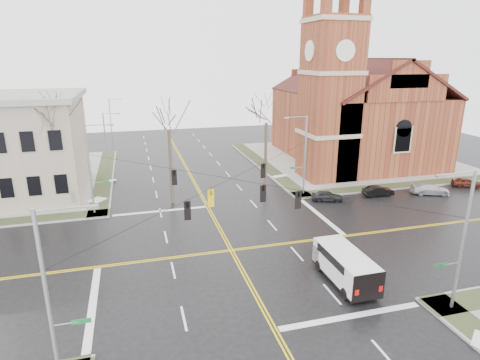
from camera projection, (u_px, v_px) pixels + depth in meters
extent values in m
plane|color=black|center=(231.00, 250.00, 33.13)|extent=(120.00, 120.00, 0.00)
cube|color=gray|center=(348.00, 159.00, 62.45)|extent=(30.00, 30.00, 0.15)
cube|color=#2F381F|center=(264.00, 165.00, 58.96)|extent=(2.00, 30.00, 0.02)
cube|color=#2F381F|center=(405.00, 185.00, 49.70)|extent=(30.00, 2.00, 0.02)
cube|color=#2F381F|center=(104.00, 176.00, 53.33)|extent=(2.00, 30.00, 0.02)
cube|color=gold|center=(230.00, 250.00, 33.10)|extent=(0.12, 100.00, 0.01)
cube|color=gold|center=(233.00, 250.00, 33.16)|extent=(0.12, 100.00, 0.01)
cube|color=gold|center=(232.00, 251.00, 33.02)|extent=(100.00, 0.12, 0.01)
cube|color=gold|center=(231.00, 250.00, 33.24)|extent=(100.00, 0.12, 0.01)
cube|color=silver|center=(351.00, 316.00, 24.70)|extent=(9.50, 0.50, 0.01)
cube|color=silver|center=(160.00, 211.00, 41.56)|extent=(9.50, 0.50, 0.01)
cube|color=silver|center=(93.00, 304.00, 25.88)|extent=(0.50, 9.50, 0.01)
cube|color=silver|center=(320.00, 216.00, 40.38)|extent=(0.50, 9.50, 0.01)
cube|color=maroon|center=(330.00, 101.00, 50.14)|extent=(6.00, 6.00, 20.00)
cube|color=#B5A88B|center=(335.00, 20.00, 47.35)|extent=(6.30, 6.30, 0.50)
cylinder|color=silver|center=(346.00, 51.00, 45.57)|extent=(2.40, 0.15, 2.40)
cylinder|color=silver|center=(310.00, 51.00, 47.61)|extent=(0.15, 2.40, 2.40)
cube|color=maroon|center=(353.00, 126.00, 62.17)|extent=(18.00, 24.00, 10.00)
cube|color=maroon|center=(314.00, 156.00, 55.15)|extent=(2.00, 5.00, 4.40)
cylinder|color=gray|center=(305.00, 156.00, 45.26)|extent=(0.20, 0.20, 9.00)
cylinder|color=gray|center=(300.00, 167.00, 45.51)|extent=(1.20, 0.06, 0.06)
cube|color=#11632C|center=(294.00, 168.00, 45.33)|extent=(0.90, 0.04, 0.25)
cylinder|color=gray|center=(297.00, 117.00, 43.67)|extent=(2.40, 0.08, 0.08)
cube|color=gray|center=(286.00, 118.00, 43.38)|extent=(0.50, 0.22, 0.15)
cylinder|color=gray|center=(90.00, 170.00, 39.48)|extent=(0.20, 0.20, 9.00)
cylinder|color=gray|center=(98.00, 182.00, 40.03)|extent=(1.20, 0.06, 0.06)
cube|color=#11632C|center=(105.00, 182.00, 40.21)|extent=(0.90, 0.04, 0.25)
cylinder|color=gray|center=(98.00, 125.00, 38.49)|extent=(2.40, 0.08, 0.08)
cube|color=gray|center=(111.00, 125.00, 38.81)|extent=(0.50, 0.22, 0.15)
cylinder|color=gray|center=(463.00, 242.00, 24.05)|extent=(0.20, 0.20, 9.00)
cylinder|color=gray|center=(451.00, 264.00, 24.30)|extent=(1.20, 0.06, 0.06)
cube|color=#11632C|center=(441.00, 265.00, 24.12)|extent=(0.90, 0.04, 0.25)
cylinder|color=gray|center=(458.00, 174.00, 22.45)|extent=(2.40, 0.08, 0.08)
cube|color=gray|center=(440.00, 176.00, 22.17)|extent=(0.50, 0.22, 0.15)
cylinder|color=gray|center=(48.00, 301.00, 18.27)|extent=(0.20, 0.20, 9.00)
cylinder|color=gray|center=(65.00, 324.00, 18.82)|extent=(1.20, 0.06, 0.06)
cube|color=#11632C|center=(81.00, 321.00, 19.00)|extent=(0.90, 0.04, 0.25)
cylinder|color=gray|center=(63.00, 208.00, 17.28)|extent=(2.40, 0.08, 0.08)
cube|color=gray|center=(93.00, 207.00, 17.60)|extent=(0.50, 0.22, 0.15)
cylinder|color=black|center=(231.00, 179.00, 31.31)|extent=(23.02, 23.02, 0.03)
cylinder|color=black|center=(231.00, 179.00, 31.31)|extent=(23.02, 23.02, 0.03)
imported|color=black|center=(187.00, 211.00, 26.84)|extent=(0.21, 0.26, 1.30)
imported|color=black|center=(263.00, 171.00, 36.23)|extent=(0.21, 0.26, 1.30)
imported|color=yellow|center=(211.00, 198.00, 29.19)|extent=(0.21, 0.26, 1.30)
imported|color=black|center=(174.00, 177.00, 34.22)|extent=(0.21, 0.26, 1.30)
imported|color=black|center=(298.00, 200.00, 28.85)|extent=(0.21, 0.26, 1.30)
imported|color=black|center=(263.00, 194.00, 30.19)|extent=(0.21, 0.26, 1.30)
cylinder|color=gray|center=(106.00, 142.00, 55.04)|extent=(0.16, 0.16, 8.00)
cylinder|color=gray|center=(111.00, 113.00, 54.15)|extent=(2.00, 0.07, 0.07)
cube|color=gray|center=(118.00, 114.00, 54.41)|extent=(0.45, 0.20, 0.13)
cylinder|color=gray|center=(111.00, 121.00, 73.49)|extent=(0.16, 0.16, 8.00)
cylinder|color=gray|center=(114.00, 99.00, 72.59)|extent=(2.00, 0.07, 0.07)
cube|color=gray|center=(120.00, 99.00, 72.86)|extent=(0.45, 0.20, 0.13)
cube|color=white|center=(345.00, 265.00, 28.11)|extent=(2.27, 5.83, 1.87)
cube|color=white|center=(329.00, 253.00, 30.43)|extent=(2.26, 0.99, 1.32)
cube|color=black|center=(327.00, 244.00, 30.60)|extent=(2.04, 0.14, 0.88)
cube|color=black|center=(345.00, 256.00, 28.14)|extent=(2.28, 3.96, 0.61)
cube|color=#B70C0A|center=(357.00, 293.00, 25.22)|extent=(0.26, 0.08, 0.37)
cube|color=#B70C0A|center=(381.00, 289.00, 25.66)|extent=(0.26, 0.08, 0.37)
cube|color=black|center=(344.00, 277.00, 28.40)|extent=(2.32, 5.89, 0.11)
cylinder|color=black|center=(319.00, 266.00, 29.90)|extent=(0.29, 0.79, 0.79)
cylinder|color=black|center=(344.00, 262.00, 30.42)|extent=(0.29, 0.79, 0.79)
cylinder|color=black|center=(345.00, 294.00, 26.36)|extent=(0.29, 0.79, 0.79)
cylinder|color=black|center=(372.00, 289.00, 26.87)|extent=(0.29, 0.79, 0.79)
imported|color=black|center=(327.00, 196.00, 44.37)|extent=(3.63, 2.45, 1.15)
imported|color=black|center=(378.00, 191.00, 46.01)|extent=(3.59, 1.34, 1.17)
imported|color=#BAB9BC|center=(430.00, 189.00, 46.57)|extent=(4.68, 3.15, 1.26)
imported|color=#511E17|center=(467.00, 182.00, 49.18)|extent=(3.65, 2.59, 1.15)
cylinder|color=#3C3126|center=(64.00, 168.00, 40.83)|extent=(0.36, 0.36, 8.70)
cylinder|color=#3C3126|center=(171.00, 166.00, 42.92)|extent=(0.36, 0.36, 7.88)
cylinder|color=#3C3126|center=(266.00, 157.00, 46.66)|extent=(0.36, 0.36, 8.00)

